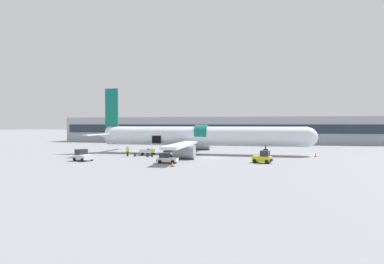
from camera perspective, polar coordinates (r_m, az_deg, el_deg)
The scene contains 16 objects.
ground_plane at distance 50.45m, azimuth 3.67°, elevation -4.75°, with size 500.00×500.00×0.00m, color gray.
terminal_strip at distance 92.97m, azimuth 7.20°, elevation 0.43°, with size 102.77×13.86×7.68m.
airplane at distance 55.42m, azimuth 1.31°, elevation -0.90°, with size 40.86×34.91×12.48m.
baggage_tug_lead at distance 43.51m, azimuth 13.32°, elevation -4.81°, with size 2.91×2.25×1.75m.
baggage_tug_mid at distance 42.30m, azimuth -4.81°, elevation -5.10°, with size 2.92×2.01×1.43m.
baggage_tug_rear at distance 50.78m, azimuth -4.08°, elevation -4.03°, with size 2.46×2.85×1.42m.
baggage_tug_spare at distance 47.76m, azimuth -20.10°, elevation -4.29°, with size 3.33×2.80×1.72m.
baggage_cart_loading at distance 53.62m, azimuth -8.28°, elevation -3.81°, with size 3.74×2.55×1.10m.
ground_crew_loader_a at distance 52.28m, azimuth -12.17°, elevation -3.55°, with size 0.61×0.50×1.75m.
ground_crew_loader_b at distance 50.49m, azimuth -7.62°, elevation -3.83°, with size 0.53×0.36×1.54m.
ground_crew_driver at distance 53.95m, azimuth -5.35°, elevation -3.47°, with size 0.50×0.50×1.57m.
ground_crew_supervisor at distance 53.75m, azimuth -4.31°, elevation -3.37°, with size 0.55×0.59×1.77m.
suitcase_on_tarmac_upright at distance 52.02m, azimuth -10.78°, elevation -4.28°, with size 0.45×0.30×0.66m.
suitcase_on_tarmac_spare at distance 51.04m, azimuth -8.44°, elevation -4.40°, with size 0.45×0.31×0.62m.
safety_cone_nose at distance 54.68m, azimuth 22.50°, elevation -4.02°, with size 0.45×0.45×0.71m.
safety_cone_engine_left at distance 38.82m, azimuth -3.77°, elevation -6.20°, with size 0.58×0.58×0.58m.
Camera 1 is at (6.66, -49.71, 5.41)m, focal length 28.00 mm.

